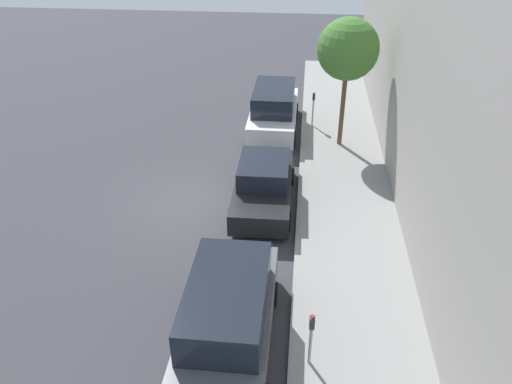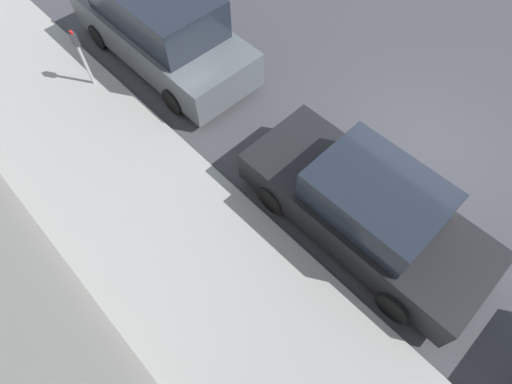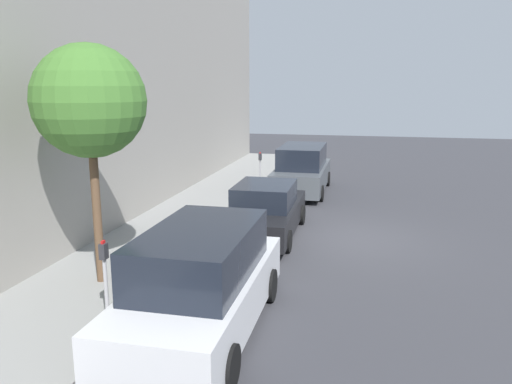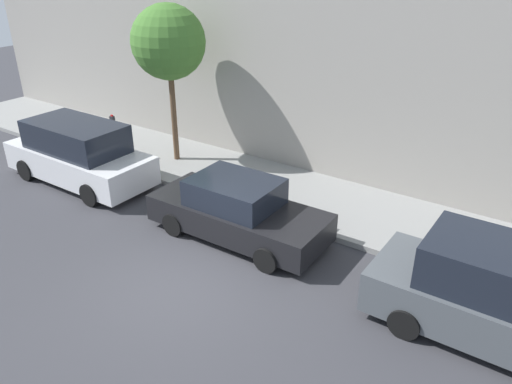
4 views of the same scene
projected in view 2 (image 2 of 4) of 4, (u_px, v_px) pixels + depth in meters
name	position (u px, v px, depth m)	size (l,w,h in m)	color
ground_plane	(422.00, 152.00, 8.42)	(60.00, 60.00, 0.00)	#38383D
sidewalk	(246.00, 321.00, 6.52)	(3.19, 32.00, 0.15)	gray
parked_minivan_nearest	(160.00, 27.00, 9.16)	(2.02, 4.90, 1.90)	#4C5156
parked_sedan_second	(366.00, 207.00, 6.89)	(1.92, 4.52, 1.54)	black
parking_meter_near	(80.00, 53.00, 8.57)	(0.11, 0.15, 1.39)	#ADADB2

